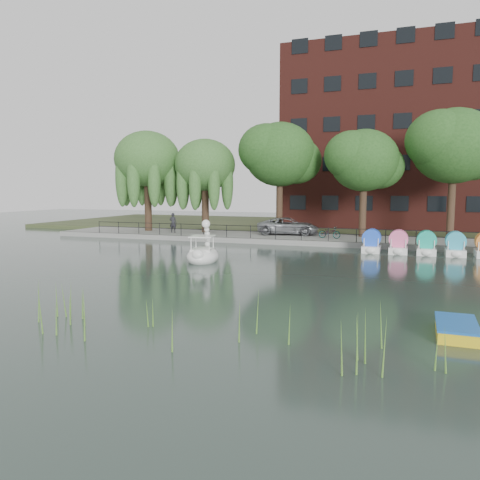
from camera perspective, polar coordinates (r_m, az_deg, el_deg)
The scene contains 18 objects.
ground_plane at distance 23.31m, azimuth -4.54°, elevation -4.14°, with size 120.00×120.00×0.00m, color #3B4D46.
promenade at distance 38.27m, azimuth 5.45°, elevation 0.22°, with size 40.00×6.00×0.40m, color gray.
kerb at distance 35.44m, azimuth 4.25°, elevation -0.25°, with size 40.00×0.25×0.40m, color gray.
land_strip at distance 51.89m, azimuth 9.35°, elevation 1.72°, with size 60.00×22.00×0.36m, color #47512D.
railing at distance 35.54m, azimuth 4.35°, elevation 1.30°, with size 32.00×0.05×1.00m.
apartment_building at distance 51.14m, azimuth 17.42°, elevation 11.75°, with size 20.00×10.07×18.00m.
willow_left at distance 43.71m, azimuth -11.25°, elevation 9.63°, with size 5.88×5.88×9.01m.
willow_mid at distance 41.56m, azimuth -4.29°, elevation 9.05°, with size 5.32×5.32×8.15m.
broadleaf_center at distance 40.36m, azimuth 4.88°, elevation 10.29°, with size 6.00×6.00×9.25m.
broadleaf_right at distance 38.57m, azimuth 14.90°, elevation 9.29°, with size 5.40×5.40×8.32m.
broadleaf_far at distance 39.59m, azimuth 24.64°, elevation 10.32°, with size 6.30×6.30×9.71m.
minivan at distance 39.15m, azimuth 5.90°, elevation 1.84°, with size 5.87×2.70×1.63m, color gray.
bicycle at distance 36.72m, azimuth 10.86°, elevation 0.98°, with size 1.72×0.60×1.00m, color gray.
pedestrian at distance 41.22m, azimuth -8.17°, elevation 2.27°, with size 0.71×0.48×1.98m, color black.
swan_boat at distance 27.12m, azimuth -4.55°, elevation -1.56°, with size 2.29×3.11×2.38m.
pedal_boat_row at distance 32.36m, azimuth 24.77°, elevation -0.70°, with size 11.35×1.70×1.40m.
yellow_rowboat at distance 14.99m, azimuth 24.88°, elevation -9.73°, with size 1.15×2.18×0.40m.
reed_bank at distance 14.09m, azimuth -13.32°, elevation -8.68°, with size 24.00×2.40×1.20m.
Camera 1 is at (9.55, -20.85, 4.18)m, focal length 35.00 mm.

